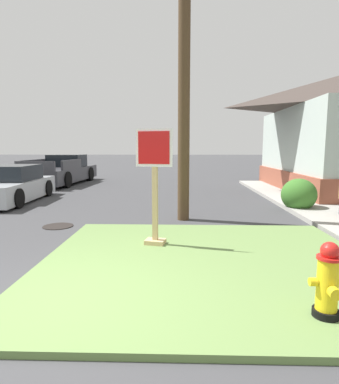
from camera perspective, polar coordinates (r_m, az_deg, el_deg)
ground_plane at (r=4.23m, az=-20.64°, el=-18.83°), size 160.00×160.00×0.00m
grass_corner_patch at (r=5.31m, az=6.64°, el=-12.28°), size 5.27×4.76×0.08m
sidewalk_strip at (r=10.15m, az=26.73°, el=-3.23°), size 2.20×16.18×0.12m
fire_hydrant at (r=3.89m, az=26.14°, el=-14.10°), size 0.38×0.34×0.82m
stop_sign at (r=5.90m, az=-2.62°, el=0.27°), size 0.67×0.35×2.12m
manhole_cover at (r=8.17m, az=-19.07°, el=-5.72°), size 0.70×0.70×0.02m
parked_sedan_silver at (r=12.46m, az=-26.23°, el=0.96°), size 1.96×4.15×1.25m
pickup_truck_charcoal at (r=17.66m, az=-18.39°, el=3.42°), size 2.31×5.66×1.48m
utility_pole at (r=8.75m, az=2.64°, el=27.08°), size 1.59×0.30×9.13m
shrub_by_curb at (r=10.29m, az=21.84°, el=-0.45°), size 1.02×1.02×0.96m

